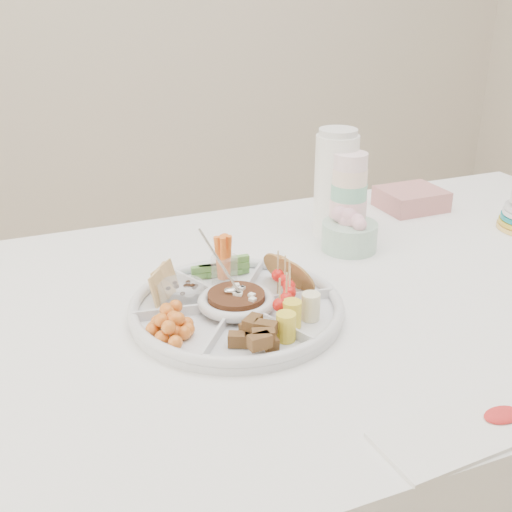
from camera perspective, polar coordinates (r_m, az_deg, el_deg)
name	(u,v)px	position (r m, az deg, el deg)	size (l,w,h in m)	color
dining_table	(368,428)	(1.53, 9.94, -14.85)	(1.52, 1.02, 0.76)	white
party_tray	(236,305)	(1.15, -1.76, -4.37)	(0.38, 0.38, 0.04)	silver
bean_dip	(236,301)	(1.15, -1.77, -4.04)	(0.10, 0.10, 0.04)	#361A0E
tortillas	(286,272)	(1.23, 2.68, -1.46)	(0.10, 0.10, 0.06)	olive
carrot_cucumber	(221,255)	(1.25, -3.12, 0.05)	(0.10, 0.10, 0.09)	orange
pita_raisins	(168,286)	(1.18, -7.80, -2.62)	(0.12, 0.12, 0.06)	tan
cherries	(179,324)	(1.07, -6.88, -6.01)	(0.11, 0.11, 0.04)	orange
granola_chunks	(254,335)	(1.04, -0.15, -7.01)	(0.09, 0.09, 0.04)	#462B1B
banana_tomato	(308,296)	(1.11, 4.67, -3.54)	(0.11, 0.11, 0.09)	#CFC372
cup_stack	(349,193)	(1.46, 8.24, 5.56)	(0.08, 0.08, 0.23)	silver
thermos	(336,182)	(1.49, 7.09, 6.53)	(0.10, 0.10, 0.26)	white
flower_bowl	(350,230)	(1.44, 8.34, 2.32)	(0.12, 0.12, 0.09)	#8FB7A4
napkin_stack	(411,199)	(1.73, 13.62, 4.96)	(0.16, 0.14, 0.05)	tan
placemat	(484,424)	(0.96, 19.63, -13.87)	(0.32, 0.11, 0.01)	white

